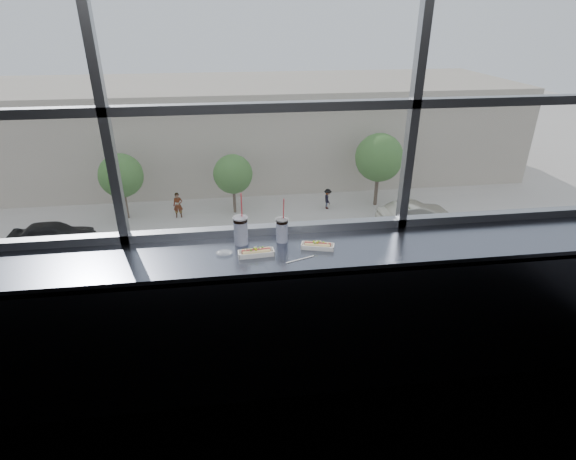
{
  "coord_description": "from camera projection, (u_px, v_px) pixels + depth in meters",
  "views": [
    {
      "loc": [
        -0.25,
        -1.42,
        2.55
      ],
      "look_at": [
        0.11,
        1.23,
        1.25
      ],
      "focal_mm": 28.0,
      "sensor_mm": 36.0,
      "label": 1
    }
  ],
  "objects": [
    {
      "name": "wrapper",
      "position": [
        224.0,
        253.0,
        2.97
      ],
      "size": [
        0.11,
        0.08,
        0.03
      ],
      "primitive_type": "ellipsoid",
      "color": "silver",
      "rests_on": "counter"
    },
    {
      "name": "tree_center",
      "position": [
        233.0,
        174.0,
        32.18
      ],
      "size": [
        2.84,
        2.84,
        4.44
      ],
      "color": "#47382B",
      "rests_on": "far_sidewalk"
    },
    {
      "name": "counter",
      "position": [
        272.0,
        255.0,
        3.03
      ],
      "size": [
        6.0,
        0.55,
        0.06
      ],
      "primitive_type": "cube",
      "color": "slate",
      "rests_on": "ground"
    },
    {
      "name": "wall_back_lower",
      "position": [
        270.0,
        296.0,
        3.51
      ],
      "size": [
        6.0,
        0.0,
        6.0
      ],
      "primitive_type": "plane",
      "rotation": [
        1.57,
        0.0,
        0.0
      ],
      "color": "black",
      "rests_on": "ground"
    },
    {
      "name": "car_near_b",
      "position": [
        64.0,
        300.0,
        21.28
      ],
      "size": [
        3.5,
        7.11,
        2.29
      ],
      "primitive_type": "imported",
      "rotation": [
        0.0,
        0.0,
        1.67
      ],
      "color": "black",
      "rests_on": "street_asphalt"
    },
    {
      "name": "far_building",
      "position": [
        230.0,
        128.0,
        40.65
      ],
      "size": [
        50.0,
        14.0,
        8.0
      ],
      "primitive_type": "cube",
      "color": "#AFA290",
      "rests_on": "plaza_ground"
    },
    {
      "name": "pedestrian_c",
      "position": [
        328.0,
        197.0,
        33.69
      ],
      "size": [
        0.62,
        0.83,
        1.87
      ],
      "primitive_type": "imported",
      "rotation": [
        0.0,
        0.0,
        1.57
      ],
      "color": "#66605B",
      "rests_on": "far_sidewalk"
    },
    {
      "name": "car_near_c",
      "position": [
        204.0,
        290.0,
        22.08
      ],
      "size": [
        3.36,
        6.93,
        2.24
      ],
      "primitive_type": "imported",
      "rotation": [
        0.0,
        0.0,
        1.66
      ],
      "color": "maroon",
      "rests_on": "street_asphalt"
    },
    {
      "name": "counter_fascia",
      "position": [
        277.0,
        340.0,
        3.03
      ],
      "size": [
        6.0,
        0.04,
        1.04
      ],
      "primitive_type": "cube",
      "color": "slate",
      "rests_on": "ground"
    },
    {
      "name": "tree_right",
      "position": [
        379.0,
        158.0,
        33.13
      ],
      "size": [
        3.58,
        3.58,
        5.59
      ],
      "color": "#47382B",
      "rests_on": "far_sidewalk"
    },
    {
      "name": "window_mullions",
      "position": [
        264.0,
        57.0,
        2.74
      ],
      "size": [
        6.0,
        0.08,
        2.4
      ],
      "primitive_type": null,
      "color": "gray",
      "rests_on": "ground"
    },
    {
      "name": "loose_straw",
      "position": [
        300.0,
        259.0,
        2.91
      ],
      "size": [
        0.19,
        0.07,
        0.01
      ],
      "primitive_type": "cylinder",
      "rotation": [
        0.0,
        1.57,
        0.34
      ],
      "color": "white",
      "rests_on": "counter"
    },
    {
      "name": "car_near_d",
      "position": [
        342.0,
        283.0,
        23.01
      ],
      "size": [
        2.78,
        5.75,
        1.86
      ],
      "primitive_type": "imported",
      "rotation": [
        0.0,
        0.0,
        1.65
      ],
      "color": "white",
      "rests_on": "street_asphalt"
    },
    {
      "name": "far_sidewalk",
      "position": [
        236.0,
        212.0,
        33.5
      ],
      "size": [
        80.0,
        6.0,
        0.04
      ],
      "primitive_type": "cube",
      "color": "beige",
      "rests_on": "plaza_ground"
    },
    {
      "name": "car_near_e",
      "position": [
        491.0,
        271.0,
        23.95
      ],
      "size": [
        3.25,
        6.38,
        2.04
      ],
      "primitive_type": "imported",
      "rotation": [
        0.0,
        0.0,
        1.45
      ],
      "color": "navy",
      "rests_on": "street_asphalt"
    },
    {
      "name": "window_glass",
      "position": [
        264.0,
        57.0,
        2.75
      ],
      "size": [
        6.0,
        0.0,
        6.0
      ],
      "primitive_type": "plane",
      "rotation": [
        1.57,
        0.0,
        0.0
      ],
      "color": "silver",
      "rests_on": "ground"
    },
    {
      "name": "pedestrian_a",
      "position": [
        178.0,
        203.0,
        32.18
      ],
      "size": [
        1.0,
        0.75,
        2.24
      ],
      "primitive_type": "imported",
      "color": "#66605B",
      "rests_on": "far_sidewalk"
    },
    {
      "name": "car_far_c",
      "position": [
        415.0,
        211.0,
        30.9
      ],
      "size": [
        3.33,
        6.9,
        2.23
      ],
      "primitive_type": "imported",
      "rotation": [
        0.0,
        0.0,
        1.65
      ],
      "color": "#BEB8A0",
      "rests_on": "street_asphalt"
    },
    {
      "name": "tree_left",
      "position": [
        121.0,
        176.0,
        31.14
      ],
      "size": [
        3.07,
        3.07,
        4.8
      ],
      "color": "#47382B",
      "rests_on": "far_sidewalk"
    },
    {
      "name": "car_far_a",
      "position": [
        52.0,
        231.0,
        28.04
      ],
      "size": [
        3.03,
        6.84,
        2.25
      ],
      "primitive_type": "imported",
      "rotation": [
        0.0,
        0.0,
        1.6
      ],
      "color": "black",
      "rests_on": "street_asphalt"
    },
    {
      "name": "soda_cup_right",
      "position": [
        282.0,
        229.0,
        3.1
      ],
      "size": [
        0.09,
        0.09,
        0.33
      ],
      "color": "white",
      "rests_on": "counter"
    },
    {
      "name": "soda_cup_left",
      "position": [
        241.0,
        229.0,
        3.07
      ],
      "size": [
        0.1,
        0.1,
        0.38
      ],
      "color": "white",
      "rests_on": "counter"
    },
    {
      "name": "hotdog_tray_right",
      "position": [
        318.0,
        246.0,
        3.04
      ],
      "size": [
        0.23,
        0.13,
        0.05
      ],
      "rotation": [
        0.0,
        0.0,
        -0.28
      ],
      "color": "white",
      "rests_on": "counter"
    },
    {
      "name": "street_asphalt",
      "position": [
        240.0,
        267.0,
        26.37
      ],
      "size": [
        80.0,
        10.0,
        0.06
      ],
      "primitive_type": "cube",
      "color": "black",
      "rests_on": "plaza_ground"
    },
    {
      "name": "plaza_ground",
      "position": [
        231.0,
        154.0,
        47.3
      ],
      "size": [
        120.0,
        120.0,
        0.0
      ],
      "primitive_type": "plane",
      "color": "beige",
      "rests_on": "ground"
    },
    {
      "name": "hotdog_tray_left",
      "position": [
        256.0,
        252.0,
        2.95
      ],
      "size": [
        0.24,
        0.09,
        0.06
      ],
      "rotation": [
        0.0,
        0.0,
        0.07
      ],
      "color": "white",
      "rests_on": "counter"
    }
  ]
}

